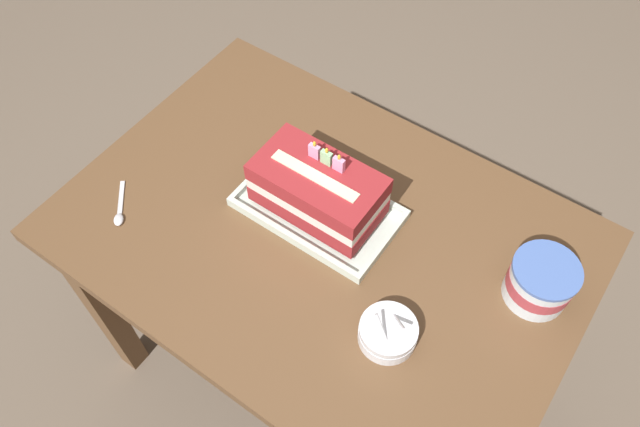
{
  "coord_description": "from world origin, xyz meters",
  "views": [
    {
      "loc": [
        0.41,
        -0.6,
        1.88
      ],
      "look_at": [
        -0.02,
        0.02,
        0.79
      ],
      "focal_mm": 34.86,
      "sensor_mm": 36.0,
      "label": 1
    }
  ],
  "objects_px": {
    "foil_tray": "(318,209)",
    "bowl_stack": "(388,333)",
    "ice_cream_tub": "(540,282)",
    "serving_spoon_near_tray": "(119,213)",
    "birthday_cake": "(318,189)"
  },
  "relations": [
    {
      "from": "foil_tray",
      "to": "ice_cream_tub",
      "type": "height_order",
      "value": "ice_cream_tub"
    },
    {
      "from": "foil_tray",
      "to": "ice_cream_tub",
      "type": "distance_m",
      "value": 0.48
    },
    {
      "from": "foil_tray",
      "to": "serving_spoon_near_tray",
      "type": "bearing_deg",
      "value": -143.7
    },
    {
      "from": "birthday_cake",
      "to": "ice_cream_tub",
      "type": "relative_size",
      "value": 2.03
    },
    {
      "from": "birthday_cake",
      "to": "serving_spoon_near_tray",
      "type": "xyz_separation_m",
      "value": [
        -0.35,
        -0.26,
        -0.08
      ]
    },
    {
      "from": "foil_tray",
      "to": "bowl_stack",
      "type": "xyz_separation_m",
      "value": [
        0.28,
        -0.17,
        0.02
      ]
    },
    {
      "from": "foil_tray",
      "to": "ice_cream_tub",
      "type": "xyz_separation_m",
      "value": [
        0.47,
        0.08,
        0.04
      ]
    },
    {
      "from": "ice_cream_tub",
      "to": "serving_spoon_near_tray",
      "type": "relative_size",
      "value": 1.28
    },
    {
      "from": "bowl_stack",
      "to": "ice_cream_tub",
      "type": "height_order",
      "value": "ice_cream_tub"
    },
    {
      "from": "foil_tray",
      "to": "serving_spoon_near_tray",
      "type": "relative_size",
      "value": 3.35
    },
    {
      "from": "foil_tray",
      "to": "birthday_cake",
      "type": "bearing_deg",
      "value": 90.0
    },
    {
      "from": "ice_cream_tub",
      "to": "serving_spoon_near_tray",
      "type": "distance_m",
      "value": 0.89
    },
    {
      "from": "foil_tray",
      "to": "ice_cream_tub",
      "type": "relative_size",
      "value": 2.62
    },
    {
      "from": "ice_cream_tub",
      "to": "serving_spoon_near_tray",
      "type": "bearing_deg",
      "value": -157.47
    },
    {
      "from": "bowl_stack",
      "to": "serving_spoon_near_tray",
      "type": "bearing_deg",
      "value": -171.84
    }
  ]
}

